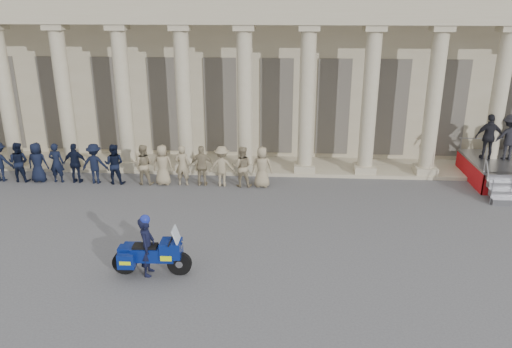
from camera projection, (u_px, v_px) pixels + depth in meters
name	position (u px, v px, depth m)	size (l,w,h in m)	color
ground	(178.00, 261.00, 14.62)	(90.00, 90.00, 0.00)	#4A4A4C
building	(231.00, 52.00, 26.98)	(40.00, 12.50, 9.00)	tan
officer_rank	(69.00, 163.00, 20.61)	(16.76, 0.64, 1.68)	black
motorcycle	(152.00, 254.00, 13.77)	(2.22, 0.91, 1.42)	black
rider	(147.00, 245.00, 13.67)	(0.43, 0.64, 1.80)	black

